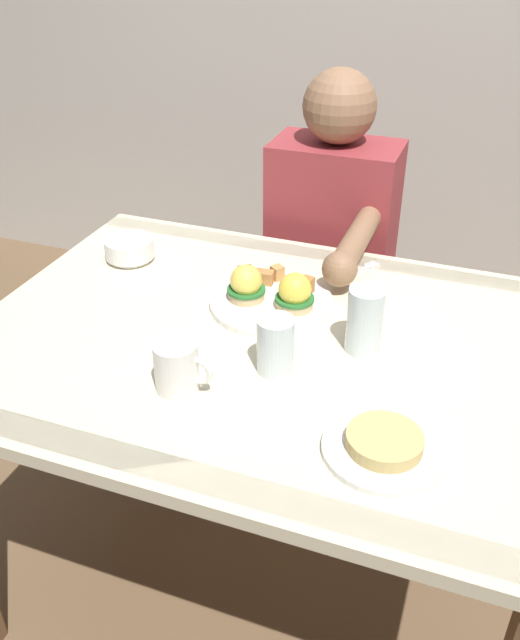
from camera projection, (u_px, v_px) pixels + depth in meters
ground_plane at (264, 574)px, 1.77m from camera, size 6.00×6.00×0.00m
dining_table at (266, 380)px, 1.43m from camera, size 1.20×0.90×0.74m
eggs_benedict_plate at (271, 295)px, 1.46m from camera, size 0.27×0.27×0.09m
fruit_bowl at (130, 249)px, 1.65m from camera, size 0.12×0.12×0.05m
coffee_mug at (178, 366)px, 1.21m from camera, size 0.11×0.08×0.09m
fork at (358, 271)px, 1.61m from camera, size 0.09×0.15×0.00m
water_glass_near at (275, 347)px, 1.25m from camera, size 0.07×0.07×0.11m
water_glass_far at (364, 325)px, 1.31m from camera, size 0.07×0.07×0.13m
side_plate at (384, 446)px, 1.08m from camera, size 0.20×0.20×0.04m
diner_person at (329, 251)px, 1.90m from camera, size 0.34×0.54×1.14m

